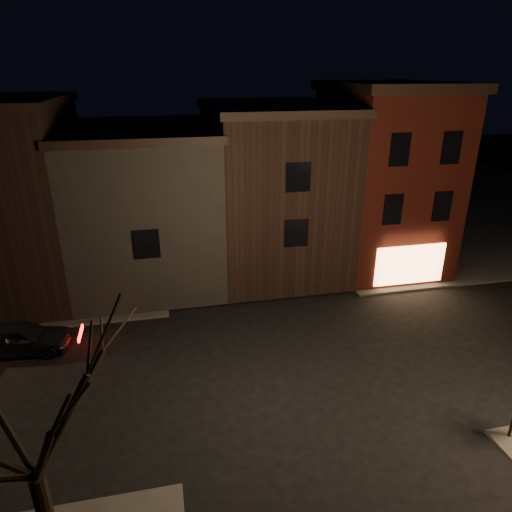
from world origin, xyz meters
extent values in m
plane|color=black|center=(0.00, 0.00, 0.00)|extent=(120.00, 120.00, 0.00)
cube|color=#2D2B28|center=(20.00, 20.00, 0.06)|extent=(30.00, 30.00, 0.12)
cube|color=#41110B|center=(8.00, 9.50, 5.12)|extent=(6.00, 8.00, 10.00)
cube|color=black|center=(8.00, 9.50, 10.37)|extent=(6.50, 8.50, 0.50)
cube|color=#FFB972|center=(8.00, 5.45, 1.42)|extent=(4.00, 0.12, 2.20)
cube|color=black|center=(1.50, 10.50, 4.62)|extent=(7.00, 10.00, 9.00)
cube|color=black|center=(1.50, 10.50, 9.32)|extent=(7.30, 10.30, 0.40)
cube|color=black|center=(-5.75, 10.50, 4.12)|extent=(7.50, 10.00, 8.00)
cube|color=black|center=(-5.75, 10.50, 8.32)|extent=(7.80, 10.30, 0.40)
cube|color=black|center=(-13.00, 10.50, 4.87)|extent=(7.00, 10.00, 9.50)
imported|color=black|center=(-11.27, 3.34, 0.70)|extent=(4.19, 1.92, 1.39)
camera|label=1|loc=(-4.96, -14.95, 11.28)|focal=32.00mm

